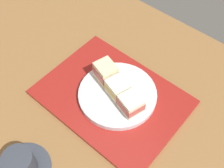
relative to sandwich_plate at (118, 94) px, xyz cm
name	(u,v)px	position (x,y,z in cm)	size (l,w,h in cm)	color
ground_plane	(98,115)	(1.28, 7.40, -3.86)	(140.00, 100.00, 3.00)	brown
serving_tray	(112,97)	(1.45, 1.07, -1.63)	(42.84, 31.83, 1.47)	maroon
sandwich_plate	(118,94)	(0.00, 0.00, 0.00)	(23.70, 23.70, 1.79)	silver
sandwich_near	(131,104)	(-6.27, 1.84, 3.43)	(7.70, 7.21, 5.08)	#EFE5C1
sandwich_middle	(118,88)	(0.00, 0.00, 3.33)	(7.68, 7.04, 4.86)	#EFE5C1
sandwich_far	(106,72)	(6.27, -1.84, 3.96)	(7.64, 7.17, 6.13)	beige
coffee_cup	(20,165)	(4.46, 33.11, 0.88)	(14.66, 14.66, 7.57)	#333842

